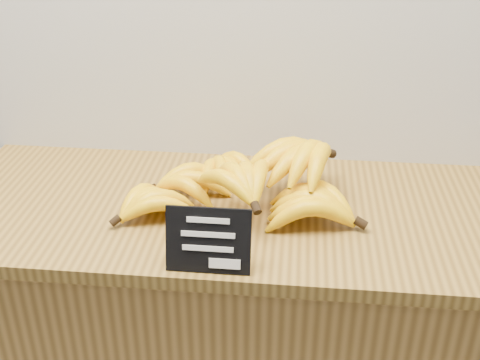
% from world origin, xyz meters
% --- Properties ---
extents(counter_top, '(1.32, 0.54, 0.03)m').
position_xyz_m(counter_top, '(-0.01, 2.75, 0.92)').
color(counter_top, olive).
rests_on(counter_top, counter).
extents(chalkboard_sign, '(0.16, 0.04, 0.12)m').
position_xyz_m(chalkboard_sign, '(-0.05, 2.52, 0.99)').
color(chalkboard_sign, black).
rests_on(chalkboard_sign, counter_top).
extents(banana_pile, '(0.55, 0.37, 0.13)m').
position_xyz_m(banana_pile, '(0.00, 2.75, 0.99)').
color(banana_pile, yellow).
rests_on(banana_pile, counter_top).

